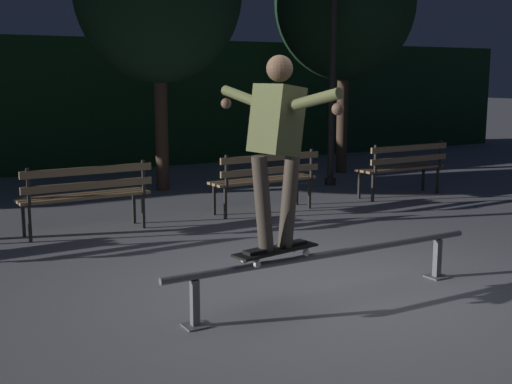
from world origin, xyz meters
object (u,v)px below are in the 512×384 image
object	(u,v)px
tree_far_right	(345,2)
lamp_post_right	(333,43)
grind_rail	(330,261)
park_bench_right_center	(266,175)
skateboarder	(277,136)
park_bench_rightmost	(404,164)
skateboard	(276,251)
park_bench_left_center	(86,191)

from	to	relation	value
tree_far_right	lamp_post_right	bearing A→B (deg)	-133.89
grind_rail	park_bench_right_center	xyz separation A→B (m)	(1.42, 3.46, 0.19)
skateboarder	park_bench_rightmost	size ratio (longest dim) A/B	0.97
park_bench_rightmost	lamp_post_right	bearing A→B (deg)	101.63
skateboard	skateboarder	distance (m)	0.94
skateboard	lamp_post_right	size ratio (longest dim) A/B	0.21
skateboard	park_bench_right_center	size ratio (longest dim) A/B	0.50
park_bench_left_center	park_bench_right_center	distance (m)	2.56
skateboarder	park_bench_rightmost	bearing A→B (deg)	37.43
grind_rail	tree_far_right	world-z (taller)	tree_far_right
park_bench_left_center	park_bench_rightmost	distance (m)	5.12
park_bench_left_center	park_bench_rightmost	xyz separation A→B (m)	(5.12, 0.00, 0.00)
skateboard	park_bench_right_center	world-z (taller)	park_bench_right_center
park_bench_right_center	grind_rail	bearing A→B (deg)	-112.31
skateboard	park_bench_rightmost	size ratio (longest dim) A/B	0.50
grind_rail	skateboarder	world-z (taller)	skateboarder
skateboard	park_bench_right_center	xyz separation A→B (m)	(1.97, 3.46, 0.03)
tree_far_right	lamp_post_right	xyz separation A→B (m)	(-1.12, -1.16, -0.84)
lamp_post_right	park_bench_left_center	bearing A→B (deg)	-162.33
skateboarder	skateboard	bearing A→B (deg)	-170.36
lamp_post_right	tree_far_right	bearing A→B (deg)	46.11
park_bench_rightmost	park_bench_right_center	bearing A→B (deg)	180.00
skateboarder	lamp_post_right	xyz separation A→B (m)	(4.21, 4.99, 1.04)
tree_far_right	skateboard	bearing A→B (deg)	-130.89
skateboarder	park_bench_left_center	bearing A→B (deg)	99.74
skateboard	skateboarder	xyz separation A→B (m)	(0.00, 0.00, 0.94)
lamp_post_right	skateboard	bearing A→B (deg)	-130.15
skateboard	skateboarder	bearing A→B (deg)	9.64
skateboard	grind_rail	bearing A→B (deg)	0.00
park_bench_left_center	tree_far_right	xyz separation A→B (m)	(5.92, 2.69, 2.79)
park_bench_rightmost	lamp_post_right	size ratio (longest dim) A/B	0.41
park_bench_right_center	park_bench_rightmost	world-z (taller)	same
grind_rail	park_bench_rightmost	world-z (taller)	park_bench_rightmost
skateboard	tree_far_right	distance (m)	8.62
park_bench_right_center	skateboard	bearing A→B (deg)	-119.60
grind_rail	park_bench_right_center	size ratio (longest dim) A/B	1.93
park_bench_right_center	park_bench_rightmost	distance (m)	2.56
grind_rail	lamp_post_right	xyz separation A→B (m)	(3.66, 4.99, 2.14)
skateboarder	tree_far_right	bearing A→B (deg)	49.13
skateboarder	park_bench_right_center	size ratio (longest dim) A/B	0.97
skateboard	tree_far_right	world-z (taller)	tree_far_right
skateboarder	park_bench_right_center	distance (m)	4.08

